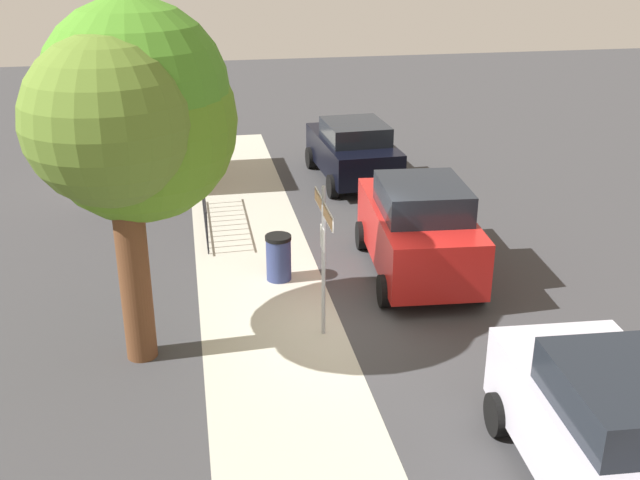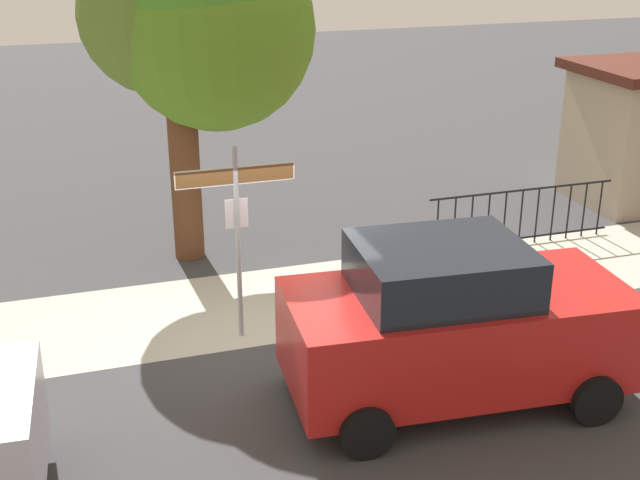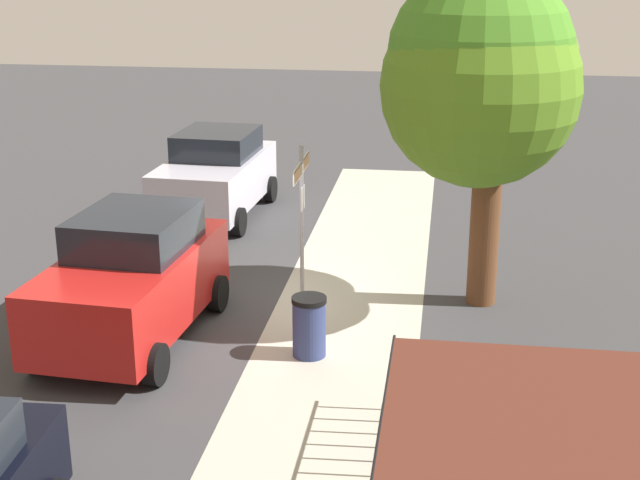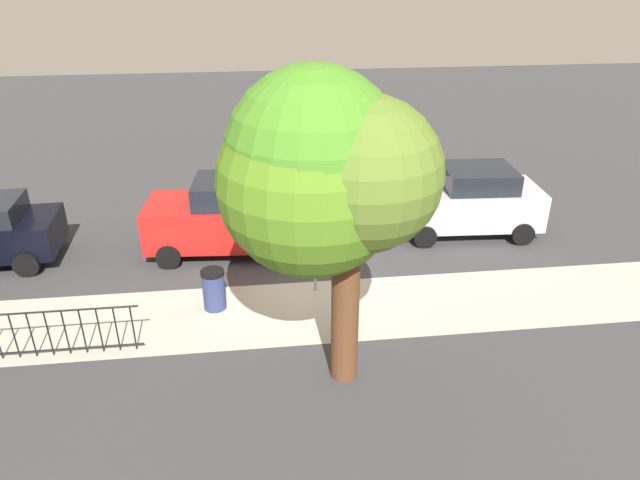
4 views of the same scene
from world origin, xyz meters
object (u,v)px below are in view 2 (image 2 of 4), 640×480
street_sign (237,208)px  shade_tree (201,18)px  car_red (453,323)px  trash_bin (384,270)px

street_sign → shade_tree: size_ratio=0.48×
street_sign → shade_tree: (0.18, 3.05, 2.18)m
street_sign → car_red: size_ratio=0.65×
street_sign → trash_bin: 2.86m
shade_tree → street_sign: bearing=-93.3°
street_sign → shade_tree: 3.75m
street_sign → trash_bin: street_sign is taller
shade_tree → car_red: bearing=-70.2°
street_sign → car_red: (2.15, -2.41, -0.92)m
shade_tree → car_red: (1.97, -5.47, -3.10)m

